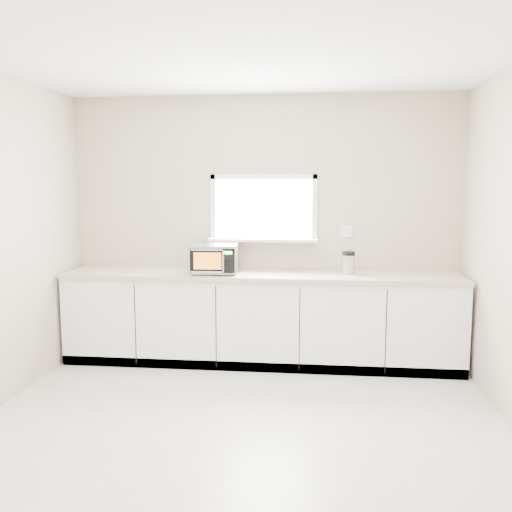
# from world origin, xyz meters

# --- Properties ---
(ground) EXTENTS (4.00, 4.00, 0.00)m
(ground) POSITION_xyz_m (0.00, 0.00, 0.00)
(ground) COLOR beige
(ground) RESTS_ON ground
(back_wall) EXTENTS (4.00, 0.17, 2.70)m
(back_wall) POSITION_xyz_m (0.00, 2.00, 1.36)
(back_wall) COLOR #BFAE97
(back_wall) RESTS_ON ground
(cabinets) EXTENTS (3.92, 0.60, 0.88)m
(cabinets) POSITION_xyz_m (0.00, 1.70, 0.44)
(cabinets) COLOR white
(cabinets) RESTS_ON ground
(countertop) EXTENTS (3.92, 0.64, 0.04)m
(countertop) POSITION_xyz_m (0.00, 1.69, 0.90)
(countertop) COLOR #B6A596
(countertop) RESTS_ON cabinets
(microwave) EXTENTS (0.47, 0.39, 0.29)m
(microwave) POSITION_xyz_m (-0.45, 1.63, 1.07)
(microwave) COLOR black
(microwave) RESTS_ON countertop
(knife_block) EXTENTS (0.15, 0.23, 0.30)m
(knife_block) POSITION_xyz_m (-0.57, 1.77, 1.05)
(knife_block) COLOR #422B17
(knife_block) RESTS_ON countertop
(cutting_board) EXTENTS (0.27, 0.07, 0.27)m
(cutting_board) POSITION_xyz_m (-0.47, 1.94, 1.06)
(cutting_board) COLOR olive
(cutting_board) RESTS_ON countertop
(coffee_grinder) EXTENTS (0.16, 0.16, 0.23)m
(coffee_grinder) POSITION_xyz_m (0.86, 1.74, 1.03)
(coffee_grinder) COLOR #ACAFB4
(coffee_grinder) RESTS_ON countertop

